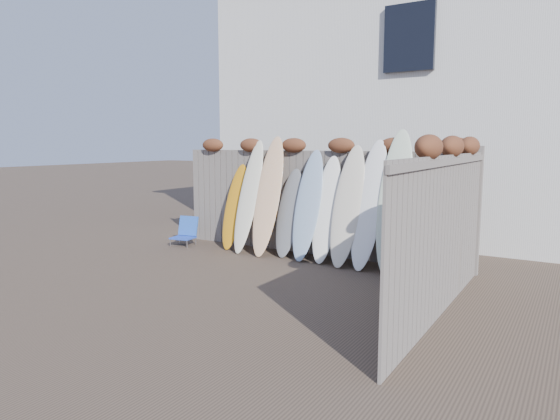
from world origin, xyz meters
The scene contains 16 objects.
ground centered at (0.00, 0.00, 0.00)m, with size 80.00×80.00×0.00m, color #493A2D.
back_fence centered at (0.06, 2.39, 1.18)m, with size 6.05×0.28×2.24m.
right_fence centered at (2.99, 0.25, 1.14)m, with size 0.28×4.40×2.24m.
house centered at (0.50, 6.50, 3.20)m, with size 8.50×5.50×6.33m.
beach_chair centered at (-2.70, 1.77, 0.28)m, with size 0.52×0.54×0.59m.
wooden_crate centered at (2.67, 0.92, 0.39)m, with size 0.67×0.56×0.78m, color #50453C.
lattice_panel centered at (2.86, 1.11, 0.79)m, with size 0.04×1.05×1.58m, color #403227.
surfboard_0 centered at (-1.60, 2.04, 0.86)m, with size 0.48×0.07×1.79m, color orange.
surfboard_1 centered at (-1.18, 1.94, 1.11)m, with size 0.46×0.07×2.30m, color #F1EDCE.
surfboard_2 centered at (-0.72, 1.94, 1.14)m, with size 0.53×0.07×2.38m, color #E9C784.
surfboard_3 centered at (-0.30, 2.02, 0.83)m, with size 0.50×0.07×1.73m, color slate.
surfboard_4 centered at (0.12, 1.97, 1.02)m, with size 0.51×0.07×2.11m, color #8CA7C6.
surfboard_5 centered at (0.49, 2.00, 0.96)m, with size 0.48×0.07×2.00m, color white.
surfboard_6 centered at (0.93, 1.93, 1.06)m, with size 0.54×0.07×2.21m, color beige.
surfboard_7 centered at (1.33, 1.94, 1.11)m, with size 0.53×0.07×2.31m, color white.
surfboard_8 centered at (1.78, 1.91, 1.19)m, with size 0.54×0.07×2.49m, color beige.
Camera 1 is at (4.45, -6.04, 2.15)m, focal length 32.00 mm.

